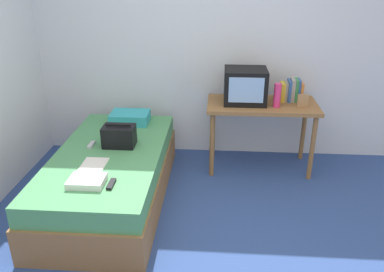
% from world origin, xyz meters
% --- Properties ---
extents(ground_plane, '(8.00, 8.00, 0.00)m').
position_xyz_m(ground_plane, '(0.00, 0.00, 0.00)').
color(ground_plane, '#2D4784').
extents(wall_back, '(5.20, 0.10, 2.60)m').
position_xyz_m(wall_back, '(0.00, 2.00, 1.30)').
color(wall_back, silver).
rests_on(wall_back, ground).
extents(bed, '(1.00, 2.00, 0.51)m').
position_xyz_m(bed, '(-0.88, 0.79, 0.25)').
color(bed, olive).
rests_on(bed, ground).
extents(desk, '(1.16, 0.60, 0.76)m').
position_xyz_m(desk, '(0.59, 1.57, 0.66)').
color(desk, olive).
rests_on(desk, ground).
extents(tv, '(0.44, 0.39, 0.36)m').
position_xyz_m(tv, '(0.40, 1.59, 0.94)').
color(tv, black).
rests_on(tv, desk).
extents(water_bottle, '(0.07, 0.07, 0.25)m').
position_xyz_m(water_bottle, '(0.72, 1.45, 0.88)').
color(water_bottle, '#E53372').
rests_on(water_bottle, desk).
extents(book_row, '(0.23, 0.17, 0.24)m').
position_xyz_m(book_row, '(0.90, 1.67, 0.87)').
color(book_row, gold).
rests_on(book_row, desk).
extents(picture_frame, '(0.11, 0.02, 0.13)m').
position_xyz_m(picture_frame, '(0.99, 1.47, 0.82)').
color(picture_frame, '#9E754C').
rests_on(picture_frame, desk).
extents(pillow, '(0.41, 0.30, 0.12)m').
position_xyz_m(pillow, '(-0.84, 1.53, 0.57)').
color(pillow, '#33A8B7').
rests_on(pillow, bed).
extents(handbag, '(0.30, 0.20, 0.22)m').
position_xyz_m(handbag, '(-0.81, 0.93, 0.61)').
color(handbag, black).
rests_on(handbag, bed).
extents(magazine, '(0.21, 0.29, 0.01)m').
position_xyz_m(magazine, '(-0.94, 0.51, 0.51)').
color(magazine, white).
rests_on(magazine, bed).
extents(remote_dark, '(0.04, 0.16, 0.02)m').
position_xyz_m(remote_dark, '(-0.70, 0.19, 0.52)').
color(remote_dark, black).
rests_on(remote_dark, bed).
extents(remote_silver, '(0.04, 0.14, 0.02)m').
position_xyz_m(remote_silver, '(-1.08, 0.90, 0.52)').
color(remote_silver, '#B7B7BC').
rests_on(remote_silver, bed).
extents(folded_towel, '(0.28, 0.22, 0.05)m').
position_xyz_m(folded_towel, '(-0.89, 0.20, 0.53)').
color(folded_towel, white).
rests_on(folded_towel, bed).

